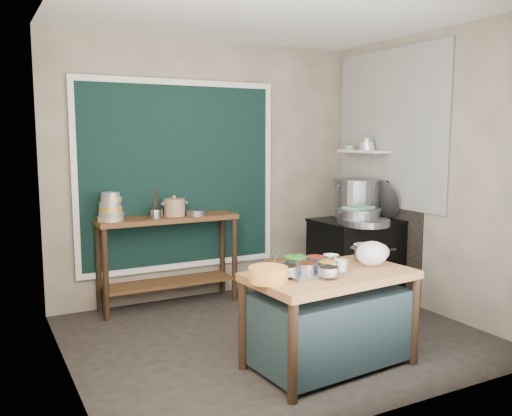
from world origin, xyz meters
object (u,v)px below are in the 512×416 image
back_counter (169,261)px  stock_pot (357,198)px  yellow_basin (268,274)px  utensil_cup (156,213)px  saucepan (368,253)px  steamer (359,216)px  stove_block (358,261)px  ceramic_crock (174,208)px  condiment_tray (311,272)px  prep_table (330,320)px

back_counter → stock_pot: (2.01, -0.54, 0.61)m
stock_pot → yellow_basin: bearing=-142.5°
utensil_cup → saucepan: bearing=-56.4°
saucepan → steamer: bearing=66.4°
stove_block → steamer: (-0.16, -0.20, 0.53)m
yellow_basin → saucepan: size_ratio=1.13×
stove_block → ceramic_crock: (-1.82, 0.74, 0.60)m
back_counter → yellow_basin: (0.05, -2.05, 0.33)m
condiment_tray → stock_pot: 2.15m
back_counter → stove_block: 2.04m
utensil_cup → yellow_basin: bearing=-84.9°
stove_block → steamer: 0.59m
yellow_basin → utensil_cup: bearing=95.1°
saucepan → stock_pot: bearing=66.1°
utensil_cup → ceramic_crock: 0.22m
stock_pot → steamer: size_ratio=1.14×
ceramic_crock → steamer: 1.91m
stove_block → back_counter: bearing=159.0°
utensil_cup → steamer: utensil_cup is taller
condiment_tray → yellow_basin: 0.41m
stock_pot → steamer: 0.49m
ceramic_crock → stove_block: bearing=-22.1°
condiment_tray → prep_table: bearing=-16.8°
steamer → ceramic_crock: bearing=150.7°
stove_block → stock_pot: size_ratio=1.68×
ceramic_crock → steamer: ceramic_crock is taller
saucepan → ceramic_crock: ceramic_crock is taller
stove_block → saucepan: size_ratio=3.63×
stove_block → saucepan: saucepan is taller
saucepan → ceramic_crock: 2.14m
back_counter → steamer: (1.74, -0.93, 0.48)m
prep_table → utensil_cup: (-0.73, 2.01, 0.62)m
prep_table → stove_block: 1.84m
ceramic_crock → steamer: size_ratio=0.50×
back_counter → prep_table: bearing=-73.5°
stove_block → yellow_basin: size_ratio=3.22×
prep_table → condiment_tray: bearing=158.5°
stove_block → yellow_basin: yellow_basin is taller
ceramic_crock → stock_pot: stock_pot is taller
condiment_tray → utensil_cup: (-0.59, 1.96, 0.23)m
stock_pot → prep_table: bearing=-133.5°
prep_table → yellow_basin: yellow_basin is taller
saucepan → utensil_cup: utensil_cup is taller
condiment_tray → yellow_basin: bearing=-170.7°
prep_table → yellow_basin: bearing=177.6°
back_counter → steamer: steamer is taller
utensil_cup → back_counter: bearing=10.3°
steamer → utensil_cup: bearing=154.3°
saucepan → ceramic_crock: bearing=129.2°
stove_block → yellow_basin: bearing=-144.5°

